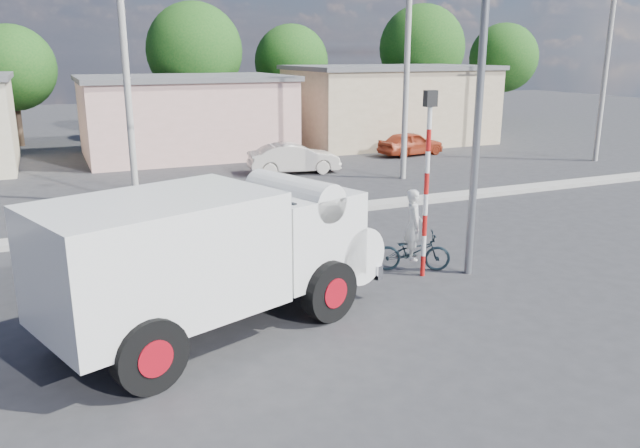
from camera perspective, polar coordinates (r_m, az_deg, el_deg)
name	(u,v)px	position (r m, az deg, el deg)	size (l,w,h in m)	color
ground_plane	(327,322)	(12.54, 0.63, -8.93)	(120.00, 120.00, 0.00)	#2C2C2E
median	(221,221)	(19.66, -9.06, 0.23)	(40.00, 0.80, 0.16)	#99968E
truck	(220,252)	(11.91, -9.11, -2.53)	(7.13, 4.54, 2.77)	black
bicycle	(413,252)	(15.37, 8.46, -2.51)	(0.64, 1.84, 0.96)	black
cyclist	(413,236)	(15.25, 8.51, -1.13)	(0.63, 0.41, 1.73)	silver
car_cream	(294,158)	(27.65, -2.40, 6.03)	(1.39, 4.00, 1.32)	beige
car_red	(411,143)	(32.89, 8.30, 7.30)	(1.45, 3.59, 1.22)	#A7371B
traffic_pole	(427,169)	(14.53, 9.78, 4.99)	(0.28, 0.18, 4.36)	red
streetlight	(476,62)	(14.60, 14.05, 14.17)	(2.34, 0.22, 9.00)	slate
building_row	(168,114)	(33.05, -13.76, 9.73)	(37.80, 7.30, 4.44)	beige
tree_row	(247,56)	(40.79, -6.68, 15.03)	(51.24, 7.43, 8.42)	#38281E
utility_poles	(273,83)	(23.80, -4.30, 12.73)	(35.40, 0.24, 8.00)	#99968E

